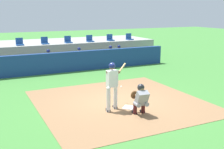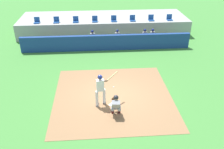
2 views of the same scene
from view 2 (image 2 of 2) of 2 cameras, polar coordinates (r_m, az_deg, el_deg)
ground_plane at (r=13.47m, az=0.23°, el=-5.17°), size 80.00×80.00×0.00m
dirt_infield at (r=13.46m, az=0.23°, el=-5.15°), size 6.40×6.40×0.01m
home_plate at (r=12.80m, az=0.51°, el=-7.09°), size 0.62×0.62×0.02m
batter_at_plate at (r=12.26m, az=-2.65°, el=-3.20°), size 1.21×0.92×1.80m
catcher_crouched at (r=11.85m, az=0.89°, el=-6.96°), size 0.51×1.85×1.13m
dugout_wall at (r=18.95m, az=-1.33°, el=7.49°), size 13.00×0.30×1.20m
dugout_bench at (r=20.01m, az=-1.48°, el=7.54°), size 11.80×0.44×0.45m
dugout_player_0 at (r=19.69m, az=-4.57°, el=8.48°), size 0.49×0.70×1.30m
dugout_player_1 at (r=19.77m, az=1.26°, el=8.66°), size 0.49×0.70×1.30m
dugout_player_2 at (r=20.10m, az=7.71°, el=8.76°), size 0.49×0.70×1.30m
dugout_player_3 at (r=20.24m, az=9.50°, el=8.76°), size 0.49×0.70×1.30m
stands_platform at (r=23.06m, az=-1.95°, el=11.74°), size 15.00×4.40×1.40m
stadium_seat_0 at (r=21.88m, az=-17.18°, el=11.80°), size 0.46×0.46×0.48m
stadium_seat_1 at (r=21.58m, az=-12.89°, el=12.13°), size 0.46×0.46×0.48m
stadium_seat_2 at (r=21.40m, az=-8.49°, el=12.40°), size 0.46×0.46×0.48m
stadium_seat_3 at (r=21.34m, az=-4.03°, el=12.59°), size 0.46×0.46×0.48m
stadium_seat_4 at (r=21.41m, az=0.43°, el=12.72°), size 0.46×0.46×0.48m
stadium_seat_5 at (r=21.60m, az=4.84°, el=12.77°), size 0.46×0.46×0.48m
stadium_seat_6 at (r=21.91m, az=9.14°, el=12.74°), size 0.46×0.46×0.48m
stadium_seat_7 at (r=22.33m, az=13.31°, el=12.65°), size 0.46×0.46×0.48m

